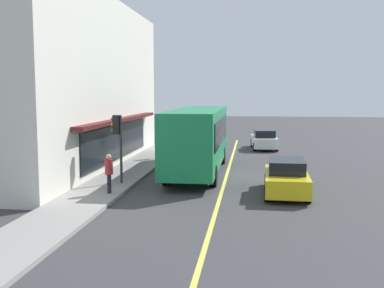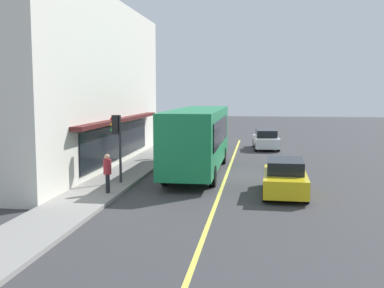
{
  "view_description": "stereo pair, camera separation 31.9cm",
  "coord_description": "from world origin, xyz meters",
  "px_view_note": "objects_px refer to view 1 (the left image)",
  "views": [
    {
      "loc": [
        -24.81,
        -1.27,
        4.44
      ],
      "look_at": [
        0.27,
        1.93,
        1.6
      ],
      "focal_mm": 43.73,
      "sensor_mm": 36.0,
      "label": 1
    },
    {
      "loc": [
        -24.77,
        -1.58,
        4.44
      ],
      "look_at": [
        0.27,
        1.93,
        1.6
      ],
      "focal_mm": 43.73,
      "sensor_mm": 36.0,
      "label": 2
    }
  ],
  "objects_px": {
    "bus": "(198,137)",
    "car_white": "(264,140)",
    "car_yellow": "(286,177)",
    "pedestrian_near_storefront": "(109,170)",
    "traffic_light": "(117,133)",
    "pedestrian_at_corner": "(159,142)"
  },
  "relations": [
    {
      "from": "bus",
      "to": "car_white",
      "type": "distance_m",
      "value": 12.03
    },
    {
      "from": "bus",
      "to": "car_yellow",
      "type": "distance_m",
      "value": 6.64
    },
    {
      "from": "pedestrian_near_storefront",
      "to": "bus",
      "type": "bearing_deg",
      "value": -26.39
    },
    {
      "from": "bus",
      "to": "car_yellow",
      "type": "relative_size",
      "value": 2.56
    },
    {
      "from": "bus",
      "to": "car_white",
      "type": "relative_size",
      "value": 2.53
    },
    {
      "from": "car_white",
      "to": "pedestrian_near_storefront",
      "type": "height_order",
      "value": "pedestrian_near_storefront"
    },
    {
      "from": "traffic_light",
      "to": "pedestrian_at_corner",
      "type": "distance_m",
      "value": 8.37
    },
    {
      "from": "bus",
      "to": "pedestrian_at_corner",
      "type": "height_order",
      "value": "bus"
    },
    {
      "from": "car_yellow",
      "to": "pedestrian_near_storefront",
      "type": "relative_size",
      "value": 2.6
    },
    {
      "from": "traffic_light",
      "to": "car_white",
      "type": "relative_size",
      "value": 0.73
    },
    {
      "from": "traffic_light",
      "to": "car_yellow",
      "type": "xyz_separation_m",
      "value": [
        -0.9,
        -7.76,
        -1.79
      ]
    },
    {
      "from": "bus",
      "to": "traffic_light",
      "type": "bearing_deg",
      "value": 139.42
    },
    {
      "from": "pedestrian_near_storefront",
      "to": "pedestrian_at_corner",
      "type": "relative_size",
      "value": 0.97
    },
    {
      "from": "pedestrian_near_storefront",
      "to": "pedestrian_at_corner",
      "type": "distance_m",
      "value": 10.55
    },
    {
      "from": "car_yellow",
      "to": "pedestrian_near_storefront",
      "type": "xyz_separation_m",
      "value": [
        -1.4,
        7.49,
        0.41
      ]
    },
    {
      "from": "pedestrian_at_corner",
      "to": "traffic_light",
      "type": "bearing_deg",
      "value": 177.54
    },
    {
      "from": "bus",
      "to": "car_white",
      "type": "bearing_deg",
      "value": -18.79
    },
    {
      "from": "car_white",
      "to": "pedestrian_at_corner",
      "type": "relative_size",
      "value": 2.55
    },
    {
      "from": "traffic_light",
      "to": "car_white",
      "type": "distance_m",
      "value": 16.97
    },
    {
      "from": "car_yellow",
      "to": "pedestrian_near_storefront",
      "type": "height_order",
      "value": "pedestrian_near_storefront"
    },
    {
      "from": "traffic_light",
      "to": "pedestrian_at_corner",
      "type": "bearing_deg",
      "value": -2.46
    },
    {
      "from": "car_white",
      "to": "car_yellow",
      "type": "xyz_separation_m",
      "value": [
        -16.15,
        -0.54,
        0.0
      ]
    }
  ]
}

